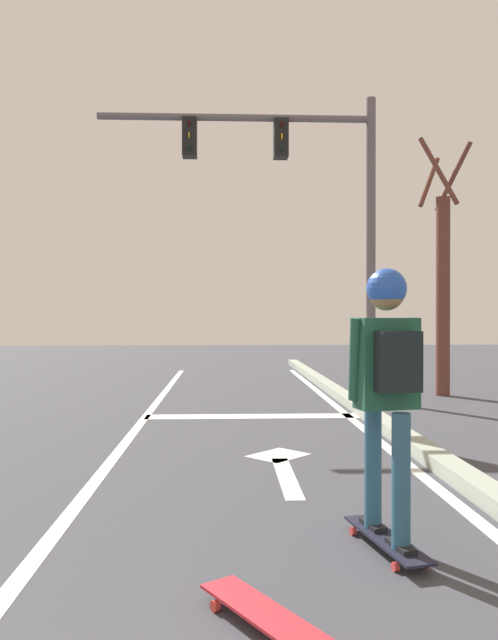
{
  "coord_description": "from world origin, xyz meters",
  "views": [
    {
      "loc": [
        1.04,
        -0.09,
        1.44
      ],
      "look_at": [
        1.32,
        6.68,
        1.4
      ],
      "focal_mm": 34.22,
      "sensor_mm": 36.0,
      "label": 1
    }
  ],
  "objects_px": {
    "skater": "(388,368)",
    "spare_skateboard": "(267,616)",
    "skateboard": "(386,540)",
    "roadside_tree": "(443,283)",
    "traffic_signal_mast": "(298,185)"
  },
  "relations": [
    {
      "from": "traffic_signal_mast",
      "to": "skater",
      "type": "bearing_deg",
      "value": -92.16
    },
    {
      "from": "skateboard",
      "to": "spare_skateboard",
      "type": "relative_size",
      "value": 1.06
    },
    {
      "from": "roadside_tree",
      "to": "skateboard",
      "type": "bearing_deg",
      "value": -112.39
    },
    {
      "from": "skater",
      "to": "traffic_signal_mast",
      "type": "bearing_deg",
      "value": 87.84
    },
    {
      "from": "roadside_tree",
      "to": "traffic_signal_mast",
      "type": "bearing_deg",
      "value": -166.08
    },
    {
      "from": "skater",
      "to": "spare_skateboard",
      "type": "distance_m",
      "value": 1.61
    },
    {
      "from": "skateboard",
      "to": "roadside_tree",
      "type": "xyz_separation_m",
      "value": [
        2.96,
        7.2,
        1.98
      ]
    },
    {
      "from": "spare_skateboard",
      "to": "traffic_signal_mast",
      "type": "relative_size",
      "value": 0.16
    },
    {
      "from": "skateboard",
      "to": "roadside_tree",
      "type": "distance_m",
      "value": 8.03
    },
    {
      "from": "traffic_signal_mast",
      "to": "roadside_tree",
      "type": "distance_m",
      "value": 3.22
    },
    {
      "from": "spare_skateboard",
      "to": "roadside_tree",
      "type": "relative_size",
      "value": 0.18
    },
    {
      "from": "traffic_signal_mast",
      "to": "spare_skateboard",
      "type": "bearing_deg",
      "value": -98.03
    },
    {
      "from": "skater",
      "to": "traffic_signal_mast",
      "type": "height_order",
      "value": "traffic_signal_mast"
    },
    {
      "from": "skateboard",
      "to": "skater",
      "type": "bearing_deg",
      "value": -78.23
    },
    {
      "from": "skateboard",
      "to": "skater",
      "type": "height_order",
      "value": "skater"
    }
  ]
}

